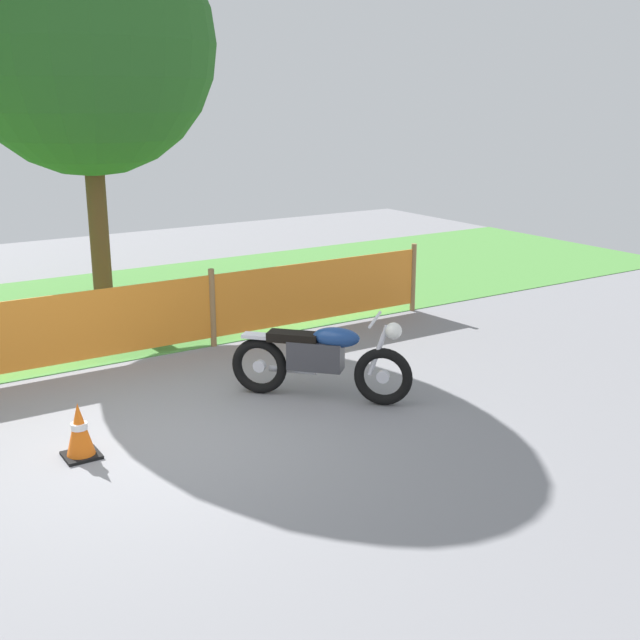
% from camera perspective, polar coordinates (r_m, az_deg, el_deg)
% --- Properties ---
extents(ground, '(24.00, 24.00, 0.02)m').
position_cam_1_polar(ground, '(8.05, -11.16, -8.20)').
color(ground, gray).
extents(grass_verge, '(24.00, 5.36, 0.01)m').
position_cam_1_polar(grass_verge, '(12.68, -19.84, 0.07)').
color(grass_verge, '#4C8C3D').
rests_on(grass_verge, ground).
extents(barrier_fence, '(10.28, 0.08, 1.05)m').
position_cam_1_polar(barrier_fence, '(10.03, -16.50, -0.42)').
color(barrier_fence, olive).
rests_on(barrier_fence, ground).
extents(tree_near_left, '(3.59, 3.59, 5.71)m').
position_cam_1_polar(tree_near_left, '(11.97, -16.45, 18.37)').
color(tree_near_left, brown).
rests_on(tree_near_left, ground).
extents(motorcycle_lead, '(1.46, 1.58, 0.96)m').
position_cam_1_polar(motorcycle_lead, '(8.67, 0.09, -2.76)').
color(motorcycle_lead, black).
rests_on(motorcycle_lead, ground).
extents(traffic_cone, '(0.32, 0.32, 0.53)m').
position_cam_1_polar(traffic_cone, '(7.69, -16.81, -7.58)').
color(traffic_cone, black).
rests_on(traffic_cone, ground).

